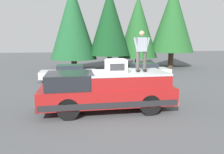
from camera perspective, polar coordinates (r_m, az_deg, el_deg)
ground_plane at (r=9.33m, az=-0.63°, el=-8.92°), size 90.00×90.00×0.00m
pickup_truck at (r=9.23m, az=-1.27°, el=-3.49°), size 2.01×5.54×1.65m
compressor_unit at (r=8.93m, az=1.01°, el=2.93°), size 0.65×0.84×0.56m
person_on_truck_bed at (r=9.26m, az=7.66°, el=6.97°), size 0.29×0.72×1.69m
parked_car_white at (r=17.32m, az=8.08°, el=1.64°), size 1.64×4.10×1.16m
parked_car_silver at (r=16.35m, az=-11.09°, el=1.07°), size 1.64×4.10×1.16m
conifer_far_left at (r=24.82m, az=15.46°, el=14.34°), size 4.62×4.62×8.65m
conifer_left at (r=23.83m, az=6.74°, el=12.80°), size 4.18×4.18×7.52m
conifer_center_left at (r=22.00m, az=-0.66°, el=14.09°), size 4.07×4.07×7.91m
conifer_center_right at (r=22.11m, az=-10.12°, el=13.81°), size 4.52×4.52×8.17m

